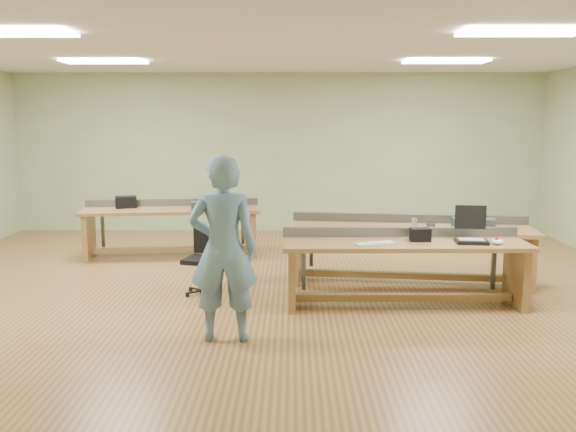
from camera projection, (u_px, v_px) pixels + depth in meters
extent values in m
plane|color=#A46C3E|center=(272.00, 286.00, 7.88)|extent=(10.00, 10.00, 0.00)
plane|color=silver|center=(271.00, 47.00, 7.41)|extent=(10.00, 10.00, 0.00)
cube|color=#A8B98C|center=(279.00, 153.00, 11.60)|extent=(10.00, 0.04, 3.00)
cube|color=#A8B98C|center=(249.00, 224.00, 3.70)|extent=(10.00, 0.04, 3.00)
cube|color=white|center=(10.00, 33.00, 5.95)|extent=(1.20, 0.50, 0.03)
cube|color=white|center=(104.00, 62.00, 8.92)|extent=(1.20, 0.50, 0.03)
cube|color=white|center=(522.00, 32.00, 5.92)|extent=(1.20, 0.50, 0.03)
cube|color=white|center=(446.00, 61.00, 8.88)|extent=(1.20, 0.50, 0.03)
cube|color=#92623D|center=(405.00, 244.00, 6.94)|extent=(2.80, 0.78, 0.05)
cube|color=#92623D|center=(292.00, 276.00, 6.99)|extent=(0.09, 0.64, 0.70)
cube|color=#92623D|center=(516.00, 276.00, 7.01)|extent=(0.09, 0.64, 0.70)
cube|color=#92623D|center=(403.00, 297.00, 7.04)|extent=(2.49, 0.13, 0.08)
cube|color=#595C61|center=(400.00, 232.00, 7.25)|extent=(2.79, 0.12, 0.11)
cube|color=#92623D|center=(410.00, 229.00, 7.91)|extent=(3.21, 1.18, 0.05)
cube|color=#92623D|center=(298.00, 254.00, 8.14)|extent=(0.16, 0.74, 0.70)
cube|color=#92623D|center=(526.00, 260.00, 7.80)|extent=(0.16, 0.74, 0.70)
cube|color=#92623D|center=(409.00, 276.00, 8.01)|extent=(2.83, 0.42, 0.08)
cube|color=#595C61|center=(408.00, 218.00, 8.27)|extent=(3.13, 0.43, 0.11)
cube|color=#92623D|center=(171.00, 210.00, 9.52)|extent=(2.81, 1.02, 0.05)
cube|color=#92623D|center=(89.00, 235.00, 9.45)|extent=(0.15, 0.64, 0.70)
cube|color=#92623D|center=(253.00, 232.00, 9.71)|extent=(0.15, 0.64, 0.70)
cube|color=#92623D|center=(172.00, 249.00, 9.62)|extent=(2.44, 0.36, 0.08)
cube|color=#595C61|center=(173.00, 203.00, 9.83)|extent=(2.74, 0.37, 0.11)
imported|color=#6A88AD|center=(223.00, 249.00, 5.82)|extent=(0.68, 0.46, 1.81)
cube|color=black|center=(472.00, 241.00, 6.88)|extent=(0.38, 0.32, 0.04)
cube|color=black|center=(470.00, 217.00, 6.97)|extent=(0.35, 0.06, 0.27)
cube|color=beige|center=(375.00, 244.00, 6.77)|extent=(0.48, 0.31, 0.03)
ellipsoid|color=white|center=(497.00, 241.00, 6.79)|extent=(0.17, 0.19, 0.07)
cube|color=black|center=(420.00, 235.00, 6.97)|extent=(0.23, 0.16, 0.15)
cylinder|color=black|center=(202.00, 278.00, 7.48)|extent=(0.06, 0.06, 0.41)
cube|color=black|center=(202.00, 260.00, 7.45)|extent=(0.49, 0.49, 0.06)
cube|color=black|center=(208.00, 240.00, 7.59)|extent=(0.37, 0.16, 0.35)
cylinder|color=black|center=(202.00, 292.00, 7.51)|extent=(0.56, 0.56, 0.06)
cube|color=#153E44|center=(468.00, 224.00, 7.78)|extent=(0.40, 0.32, 0.13)
cube|color=#343537|center=(480.00, 222.00, 7.96)|extent=(0.44, 0.35, 0.11)
imported|color=#343537|center=(431.00, 225.00, 7.78)|extent=(0.14, 0.14, 0.09)
cylinder|color=silver|center=(414.00, 223.00, 7.83)|extent=(0.09, 0.09, 0.12)
cube|color=black|center=(126.00, 202.00, 9.61)|extent=(0.37, 0.32, 0.18)
cube|color=#343537|center=(202.00, 206.00, 9.41)|extent=(0.36, 0.29, 0.13)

